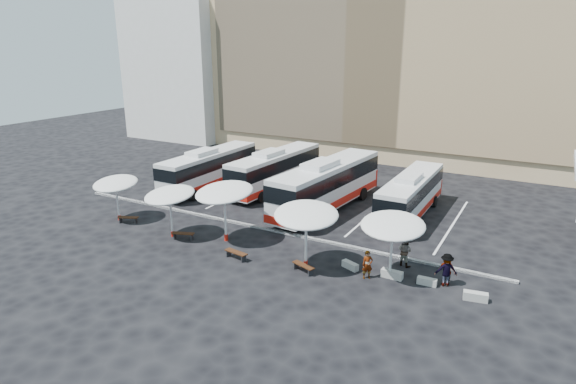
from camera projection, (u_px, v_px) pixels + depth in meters
The scene contains 26 objects.
ground at pixel (255, 231), 34.01m from camera, with size 120.00×120.00×0.00m, color black.
sandstone_building at pixel (399, 43), 56.83m from camera, with size 42.00×18.25×29.60m.
apartment_block at pixel (195, 70), 67.69m from camera, with size 14.00×14.00×18.00m, color silver.
curb_divider at pixel (259, 227), 34.41m from camera, with size 34.00×0.25×0.15m, color black.
bay_lines at pixel (306, 200), 40.68m from camera, with size 24.15×12.00×0.01m.
bus_0 at pixel (210, 168), 43.63m from camera, with size 2.77×11.57×3.67m.
bus_1 at pixel (275, 169), 43.11m from camera, with size 3.26×11.82×3.71m.
bus_2 at pixel (327, 184), 37.80m from camera, with size 3.93×13.19×4.12m.
bus_3 at pixel (411, 194), 36.33m from camera, with size 2.58×10.94×3.47m.
sunshade_0 at pixel (116, 184), 35.22m from camera, with size 3.84×3.87×3.35m.
sunshade_1 at pixel (170, 195), 32.09m from camera, with size 4.00×4.04×3.52m.
sunshade_2 at pixel (224, 192), 31.31m from camera, with size 4.53×4.57×3.99m.
sunshade_3 at pixel (306, 215), 27.46m from camera, with size 4.86×4.89×3.89m.
sunshade_4 at pixel (393, 226), 26.30m from camera, with size 4.00×4.04×3.70m.
wood_bench_0 at pixel (128, 218), 35.38m from camera, with size 1.52×0.96×0.46m.
wood_bench_1 at pixel (183, 234), 32.41m from camera, with size 1.55×0.89×0.46m.
wood_bench_2 at pixel (236, 253), 29.46m from camera, with size 1.63×0.67×0.49m.
wood_bench_3 at pixel (303, 266), 27.78m from camera, with size 1.56×0.88×0.46m.
conc_bench_0 at pixel (350, 265), 28.24m from camera, with size 1.08×0.36×0.41m, color gray.
conc_bench_1 at pixel (392, 274), 27.11m from camera, with size 1.22×0.41×0.46m, color gray.
conc_bench_2 at pixel (427, 281), 26.36m from camera, with size 1.06×0.35×0.40m, color gray.
conc_bench_3 at pixel (475, 296), 24.76m from camera, with size 1.21×0.40×0.45m, color gray.
passenger_0 at pixel (367, 265), 26.91m from camera, with size 0.61×0.40×1.66m, color black.
passenger_1 at pixel (405, 251), 28.42m from camera, with size 0.92×0.72×1.89m, color black.
passenger_2 at pixel (447, 271), 26.18m from camera, with size 0.97×0.40×1.65m, color black.
passenger_3 at pixel (446, 270), 26.08m from camera, with size 1.21×0.70×1.87m, color black.
Camera 1 is at (17.44, -26.52, 12.74)m, focal length 30.00 mm.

